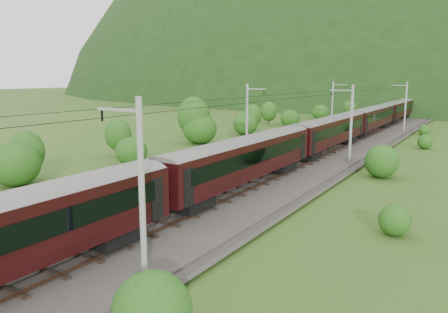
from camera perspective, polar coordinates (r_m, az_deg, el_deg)
The scene contains 14 objects.
ground at distance 24.92m, azimuth -21.19°, elevation -11.77°, with size 600.00×600.00×0.00m, color #2D5119.
railbed at distance 31.48m, azimuth -6.53°, elevation -6.21°, with size 14.00×220.00×0.30m, color #38332D.
track_left at distance 32.91m, azimuth -9.84°, elevation -5.16°, with size 2.40×220.00×0.27m.
track_right at distance 30.04m, azimuth -2.91°, elevation -6.53°, with size 2.40×220.00×0.27m.
catenary_left at distance 52.18m, azimuth 3.10°, elevation 5.30°, with size 2.54×192.28×8.00m.
catenary_right at distance 47.56m, azimuth 16.19°, elevation 4.41°, with size 2.54×192.28×8.00m.
overhead_wires at distance 30.24m, azimuth -6.80°, elevation 6.51°, with size 4.83×198.00×0.03m.
mountain_ridge at distance 343.07m, azimuth 7.96°, elevation 8.75°, with size 336.00×280.00×132.00m, color #163311.
train at distance 53.05m, azimuth 13.58°, elevation 3.81°, with size 2.76×153.14×4.78m.
hazard_post_near at distance 57.96m, azimuth 11.92°, elevation 2.23°, with size 0.17×0.17×1.63m, color red.
hazard_post_far at distance 40.68m, azimuth 3.65°, elevation -1.19°, with size 0.14×0.14×1.31m, color red.
signal at distance 69.50m, azimuth 12.98°, elevation 4.04°, with size 0.27×0.27×2.47m.
vegetation_left at distance 47.74m, azimuth -13.55°, elevation 2.14°, with size 13.11×142.96×6.95m.
vegetation_right at distance 16.65m, azimuth 1.59°, elevation -17.79°, with size 7.09×102.33×2.79m.
Camera 1 is at (18.79, -13.61, 9.10)m, focal length 35.00 mm.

